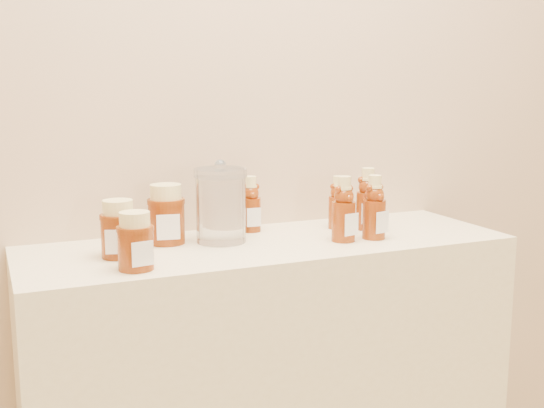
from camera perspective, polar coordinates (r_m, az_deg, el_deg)
name	(u,v)px	position (r m, az deg, el deg)	size (l,w,h in m)	color
wall_back	(239,58)	(1.82, -2.77, 12.12)	(3.50, 0.02, 2.70)	tan
bear_bottle_back_left	(251,200)	(1.78, -1.79, 0.32)	(0.06, 0.06, 0.17)	#652207
bear_bottle_back_mid	(338,199)	(1.83, 5.56, 0.43)	(0.05, 0.05, 0.16)	#652207
bear_bottle_back_right	(368,195)	(1.82, 8.00, 0.77)	(0.06, 0.06, 0.19)	#652207
bear_bottle_front_left	(344,205)	(1.68, 6.02, -0.05)	(0.06, 0.06, 0.18)	#652207
bear_bottle_front_right	(374,203)	(1.72, 8.56, 0.09)	(0.06, 0.06, 0.18)	#652207
honey_jar_left	(119,229)	(1.56, -12.72, -2.03)	(0.08, 0.08, 0.13)	#652207
honey_jar_back	(166,214)	(1.67, -8.83, -0.84)	(0.09, 0.09, 0.15)	#652207
honey_jar_front	(135,241)	(1.45, -11.36, -3.04)	(0.08, 0.08, 0.12)	#652207
glass_canister	(221,202)	(1.66, -4.30, 0.15)	(0.13, 0.13, 0.20)	white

